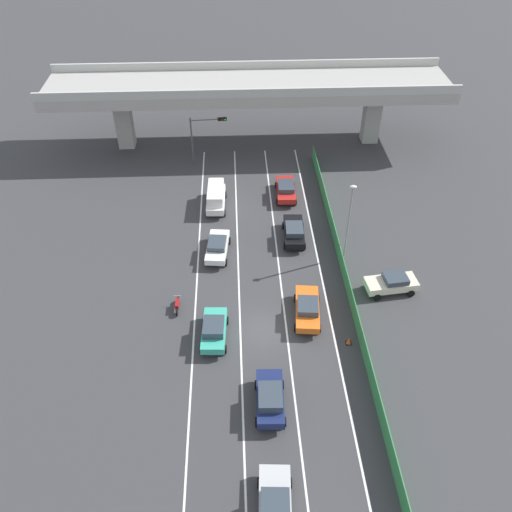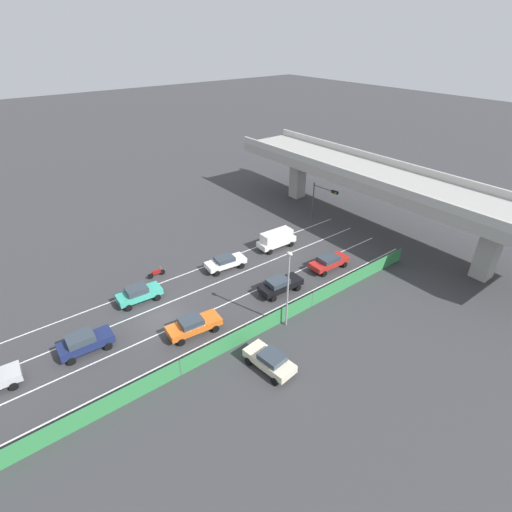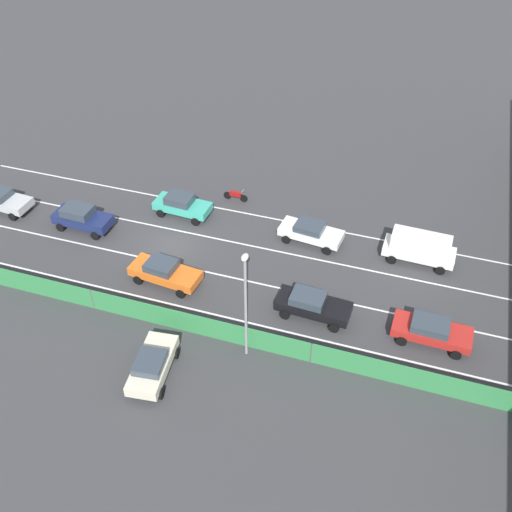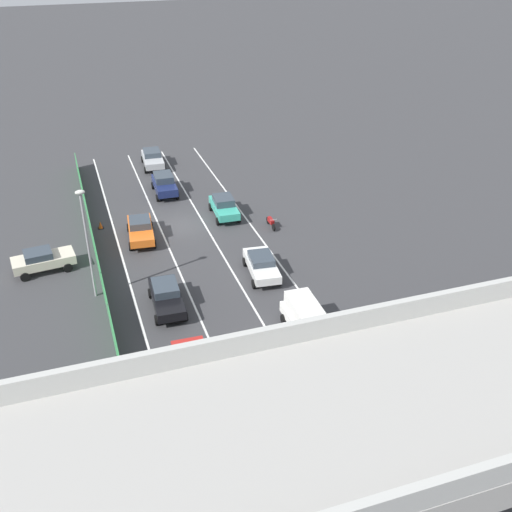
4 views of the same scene
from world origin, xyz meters
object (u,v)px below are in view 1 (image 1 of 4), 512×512
object	(u,v)px
car_sedan_navy	(270,398)
street_lamp	(349,216)
car_sedan_red	(286,189)
car_sedan_white	(217,246)
traffic_cone	(349,341)
car_taxi_teal	(214,330)
car_van_white	(216,196)
motorcycle	(177,305)
car_sedan_silver	(275,506)
car_sedan_black	(294,231)
parked_sedan_cream	(392,283)
traffic_light	(204,131)
car_taxi_orange	(307,308)

from	to	relation	value
car_sedan_navy	street_lamp	world-z (taller)	street_lamp
car_sedan_red	car_sedan_white	bearing A→B (deg)	-127.44
car_sedan_navy	traffic_cone	xyz separation A→B (m)	(6.25, 5.24, -0.69)
car_sedan_red	traffic_cone	xyz separation A→B (m)	(2.95, -19.96, -0.60)
car_sedan_navy	street_lamp	distance (m)	17.34
car_sedan_white	car_sedan_red	distance (m)	11.36
car_sedan_red	car_taxi_teal	xyz separation A→B (m)	(-7.06, -18.96, 0.04)
car_sedan_white	car_van_white	size ratio (longest dim) A/B	0.96
car_sedan_white	motorcycle	xyz separation A→B (m)	(-3.13, -6.75, -0.39)
car_sedan_white	car_sedan_silver	distance (m)	23.47
car_sedan_black	street_lamp	size ratio (longest dim) A/B	0.62
car_sedan_white	parked_sedan_cream	distance (m)	15.33
traffic_light	car_sedan_navy	bearing A→B (deg)	-81.10
car_sedan_white	traffic_light	world-z (taller)	traffic_light
traffic_light	street_lamp	bearing A→B (deg)	-53.49
car_sedan_white	car_taxi_teal	distance (m)	9.94
car_van_white	parked_sedan_cream	distance (m)	19.49
traffic_cone	car_van_white	bearing A→B (deg)	118.63
car_sedan_white	motorcycle	size ratio (longest dim) A/B	2.37
car_van_white	motorcycle	xyz separation A→B (m)	(-2.92, -14.25, -0.76)
car_sedan_silver	street_lamp	xyz separation A→B (m)	(7.79, 22.21, 3.64)
car_sedan_navy	traffic_light	xyz separation A→B (m)	(-5.05, 32.26, 3.00)
traffic_light	car_taxi_orange	bearing A→B (deg)	-70.59
traffic_light	parked_sedan_cream	bearing A→B (deg)	-53.79
car_sedan_silver	car_taxi_orange	bearing A→B (deg)	76.49
car_taxi_teal	street_lamp	xyz separation A→B (m)	(11.36, 8.93, 3.63)
car_sedan_navy	car_taxi_orange	size ratio (longest dim) A/B	0.89
car_van_white	car_sedan_silver	bearing A→B (deg)	-83.27
motorcycle	traffic_light	distance (m)	23.15
car_sedan_red	car_sedan_silver	size ratio (longest dim) A/B	1.01
car_sedan_silver	traffic_light	bearing A→B (deg)	97.04
car_sedan_black	car_sedan_red	bearing A→B (deg)	90.91
car_taxi_orange	car_sedan_silver	bearing A→B (deg)	-103.51
car_sedan_black	traffic_light	bearing A→B (deg)	120.75
car_sedan_silver	car_taxi_orange	xyz separation A→B (m)	(3.64, 15.17, -0.01)
car_sedan_red	car_sedan_black	bearing A→B (deg)	-89.09
car_sedan_red	traffic_light	bearing A→B (deg)	139.79
car_van_white	parked_sedan_cream	xyz separation A→B (m)	(14.54, -12.97, -0.32)
parked_sedan_cream	street_lamp	distance (m)	6.54
car_sedan_silver	traffic_light	world-z (taller)	traffic_light
car_sedan_black	car_sedan_navy	bearing A→B (deg)	-100.71
car_sedan_red	car_sedan_silver	xyz separation A→B (m)	(-3.49, -32.24, 0.02)
parked_sedan_cream	traffic_light	size ratio (longest dim) A/B	0.79
car_sedan_navy	car_taxi_orange	bearing A→B (deg)	67.01
parked_sedan_cream	traffic_cone	bearing A→B (deg)	-129.24
car_sedan_red	traffic_cone	bearing A→B (deg)	-81.59
car_taxi_teal	car_sedan_navy	bearing A→B (deg)	-58.89
car_sedan_black	car_taxi_teal	size ratio (longest dim) A/B	1.08
car_sedan_white	car_sedan_navy	xyz separation A→B (m)	(3.61, -16.18, 0.11)
car_sedan_white	car_sedan_silver	size ratio (longest dim) A/B	1.00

